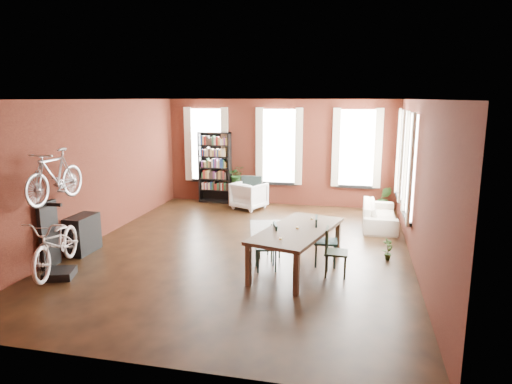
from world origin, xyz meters
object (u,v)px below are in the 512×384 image
(cream_sofa, at_px, (380,210))
(bookshelf, at_px, (215,168))
(dining_table, at_px, (297,249))
(white_armchair, at_px, (249,194))
(dining_chair_a, at_px, (266,247))
(console_table, at_px, (83,234))
(dining_chair_b, at_px, (270,240))
(bike_trainer, at_px, (60,274))
(bicycle_floor, at_px, (55,219))
(dining_chair_d, at_px, (326,241))
(dining_chair_c, at_px, (336,252))
(plant_stand, at_px, (237,193))

(cream_sofa, bearing_deg, bookshelf, 71.05)
(dining_table, height_order, white_armchair, white_armchair)
(dining_chair_a, bearing_deg, dining_table, 83.90)
(bookshelf, relative_size, console_table, 2.75)
(dining_table, bearing_deg, console_table, -164.81)
(dining_chair_a, bearing_deg, bookshelf, -170.96)
(dining_chair_a, relative_size, dining_chair_b, 1.15)
(dining_table, relative_size, white_armchair, 2.71)
(dining_chair_a, relative_size, bike_trainer, 1.81)
(dining_chair_b, height_order, bicycle_floor, bicycle_floor)
(dining_chair_a, distance_m, cream_sofa, 4.26)
(dining_chair_d, bearing_deg, dining_chair_a, 109.68)
(dining_chair_c, relative_size, plant_stand, 1.47)
(white_armchair, bearing_deg, dining_chair_d, 145.52)
(dining_chair_b, relative_size, plant_stand, 1.27)
(dining_chair_b, bearing_deg, plant_stand, -134.06)
(dining_table, height_order, bicycle_floor, bicycle_floor)
(dining_chair_b, distance_m, dining_chair_d, 1.15)
(bookshelf, bearing_deg, console_table, -103.83)
(dining_table, bearing_deg, bicycle_floor, -147.02)
(dining_chair_a, relative_size, bicycle_floor, 0.46)
(console_table, bearing_deg, cream_sofa, 29.33)
(dining_chair_a, height_order, dining_chair_d, dining_chair_d)
(dining_chair_a, height_order, cream_sofa, dining_chair_a)
(cream_sofa, distance_m, console_table, 7.15)
(dining_chair_a, xyz_separation_m, dining_chair_b, (-0.05, 0.60, -0.06))
(plant_stand, bearing_deg, bicycle_floor, -103.90)
(white_armchair, xyz_separation_m, bike_trainer, (-2.13, -5.95, -0.37))
(cream_sofa, bearing_deg, bike_trainer, 129.75)
(dining_chair_a, distance_m, console_table, 3.99)
(cream_sofa, relative_size, console_table, 2.60)
(dining_chair_d, height_order, bicycle_floor, bicycle_floor)
(white_armchair, distance_m, plant_stand, 0.82)
(dining_table, height_order, dining_chair_d, dining_chair_d)
(white_armchair, bearing_deg, plant_stand, -24.90)
(dining_chair_a, height_order, console_table, dining_chair_a)
(white_armchair, distance_m, bike_trainer, 6.33)
(dining_table, distance_m, dining_chair_b, 0.79)
(dining_chair_b, bearing_deg, bicycle_floor, -39.35)
(bike_trainer, bearing_deg, console_table, 106.01)
(dining_chair_d, relative_size, console_table, 1.20)
(dining_chair_a, xyz_separation_m, bookshelf, (-2.71, 5.32, 0.65))
(plant_stand, bearing_deg, bike_trainer, -103.76)
(dining_chair_a, bearing_deg, white_armchair, 179.35)
(dining_chair_d, distance_m, bicycle_floor, 5.05)
(dining_table, distance_m, bookshelf, 6.19)
(bike_trainer, bearing_deg, white_armchair, 70.27)
(dining_chair_b, distance_m, bookshelf, 5.46)
(white_armchair, height_order, bike_trainer, white_armchair)
(dining_table, relative_size, console_table, 2.96)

